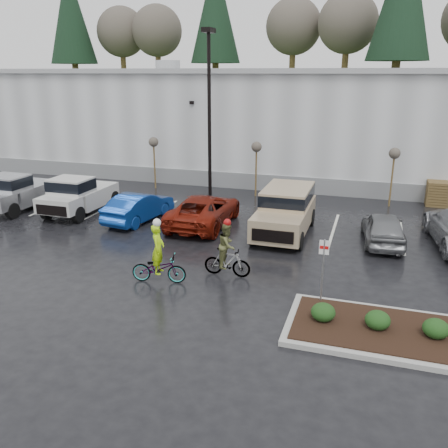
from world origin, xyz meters
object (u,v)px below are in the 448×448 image
(pickup_white, at_px, (82,193))
(car_blue, at_px, (139,207))
(sapling_east, at_px, (394,157))
(suv_tan, at_px, (285,212))
(sapling_west, at_px, (154,145))
(pallet_stack_a, at_px, (438,193))
(car_grey, at_px, (383,228))
(pickup_silver, at_px, (21,190))
(lamppost, at_px, (209,97))
(cyclist_hivis, at_px, (159,263))
(fire_lane_sign, at_px, (323,264))
(car_red, at_px, (204,210))
(cyclist_olive, at_px, (227,255))
(sapling_mid, at_px, (256,150))

(pickup_white, height_order, car_blue, pickup_white)
(sapling_east, bearing_deg, suv_tan, -125.72)
(sapling_west, xyz_separation_m, sapling_east, (14.00, 0.00, 0.00))
(sapling_west, distance_m, pallet_stack_a, 16.66)
(car_blue, relative_size, car_grey, 1.07)
(pickup_white, distance_m, car_blue, 3.63)
(pickup_silver, height_order, car_grey, pickup_silver)
(sapling_west, distance_m, car_blue, 7.15)
(sapling_west, distance_m, pickup_white, 6.27)
(lamppost, height_order, car_blue, lamppost)
(sapling_east, bearing_deg, cyclist_hivis, -121.46)
(lamppost, height_order, fire_lane_sign, lamppost)
(suv_tan, bearing_deg, car_red, 176.98)
(pickup_silver, xyz_separation_m, car_grey, (18.50, 0.08, -0.30))
(pallet_stack_a, height_order, suv_tan, suv_tan)
(fire_lane_sign, distance_m, car_blue, 11.49)
(sapling_west, xyz_separation_m, suv_tan, (9.41, -6.38, -1.70))
(sapling_west, bearing_deg, suv_tan, -34.11)
(lamppost, relative_size, sapling_west, 2.88)
(sapling_east, height_order, car_grey, sapling_east)
(lamppost, bearing_deg, fire_lane_sign, -56.54)
(sapling_west, xyz_separation_m, cyclist_hivis, (6.22, -12.72, -2.01))
(car_blue, xyz_separation_m, car_grey, (11.41, 0.27, -0.02))
(pickup_white, distance_m, car_grey, 14.98)
(lamppost, bearing_deg, pallet_stack_a, 9.09)
(car_blue, bearing_deg, sapling_east, -143.53)
(car_blue, bearing_deg, pickup_silver, 6.11)
(pallet_stack_a, distance_m, fire_lane_sign, 14.60)
(pallet_stack_a, xyz_separation_m, cyclist_olive, (-8.18, -12.50, 0.12))
(suv_tan, bearing_deg, pickup_white, 177.31)
(sapling_mid, xyz_separation_m, pallet_stack_a, (10.00, 1.00, -2.05))
(fire_lane_sign, height_order, car_grey, fire_lane_sign)
(pickup_silver, relative_size, pickup_white, 1.00)
(cyclist_olive, bearing_deg, sapling_west, 35.54)
(car_blue, bearing_deg, pickup_white, -2.04)
(lamppost, relative_size, car_grey, 2.31)
(pickup_white, bearing_deg, car_blue, -9.68)
(sapling_mid, height_order, sapling_east, same)
(suv_tan, bearing_deg, sapling_east, 54.28)
(pickup_silver, height_order, cyclist_hivis, cyclist_hivis)
(car_blue, bearing_deg, cyclist_hivis, 130.27)
(sapling_east, bearing_deg, pickup_white, -159.06)
(car_grey, bearing_deg, sapling_west, -30.14)
(pickup_silver, bearing_deg, lamppost, 30.83)
(pallet_stack_a, distance_m, car_blue, 16.11)
(pallet_stack_a, bearing_deg, cyclist_hivis, -126.85)
(cyclist_olive, bearing_deg, lamppost, 22.02)
(pallet_stack_a, xyz_separation_m, pickup_white, (-17.84, -6.87, 0.30))
(fire_lane_sign, height_order, car_red, fire_lane_sign)
(pickup_silver, relative_size, car_blue, 1.22)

